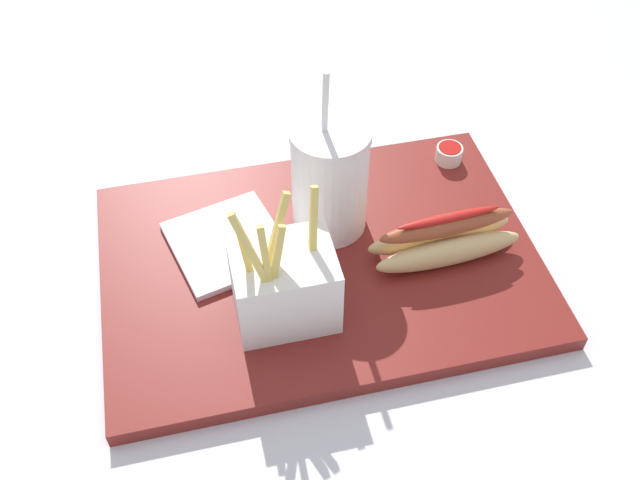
# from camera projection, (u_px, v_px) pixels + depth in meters

# --- Properties ---
(ground_plane) EXTENTS (2.40, 2.40, 0.02)m
(ground_plane) POSITION_uv_depth(u_px,v_px,m) (320.00, 274.00, 0.86)
(ground_plane) COLOR silver
(food_tray) EXTENTS (0.50, 0.35, 0.02)m
(food_tray) POSITION_uv_depth(u_px,v_px,m) (320.00, 263.00, 0.85)
(food_tray) COLOR maroon
(food_tray) RESTS_ON ground_plane
(soda_cup) EXTENTS (0.09, 0.09, 0.22)m
(soda_cup) POSITION_uv_depth(u_px,v_px,m) (330.00, 179.00, 0.82)
(soda_cup) COLOR white
(soda_cup) RESTS_ON food_tray
(fries_basket) EXTENTS (0.11, 0.08, 0.17)m
(fries_basket) POSITION_uv_depth(u_px,v_px,m) (284.00, 284.00, 0.75)
(fries_basket) COLOR white
(fries_basket) RESTS_ON food_tray
(hot_dog_1) EXTENTS (0.18, 0.06, 0.06)m
(hot_dog_1) POSITION_uv_depth(u_px,v_px,m) (445.00, 239.00, 0.83)
(hot_dog_1) COLOR #DBB775
(hot_dog_1) RESTS_ON food_tray
(ketchup_cup_1) EXTENTS (0.03, 0.03, 0.02)m
(ketchup_cup_1) POSITION_uv_depth(u_px,v_px,m) (449.00, 153.00, 0.94)
(ketchup_cup_1) COLOR white
(ketchup_cup_1) RESTS_ON food_tray
(ketchup_cup_2) EXTENTS (0.04, 0.04, 0.02)m
(ketchup_cup_2) POSITION_uv_depth(u_px,v_px,m) (349.00, 162.00, 0.93)
(ketchup_cup_2) COLOR white
(ketchup_cup_2) RESTS_ON food_tray
(napkin_stack) EXTENTS (0.15, 0.15, 0.01)m
(napkin_stack) POSITION_uv_depth(u_px,v_px,m) (227.00, 243.00, 0.85)
(napkin_stack) COLOR white
(napkin_stack) RESTS_ON food_tray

